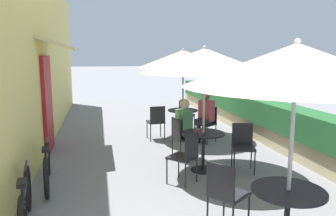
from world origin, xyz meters
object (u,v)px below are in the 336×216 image
at_px(bicycle_leaning, 25,203).
at_px(patio_table_mid, 203,143).
at_px(seated_patron_mid_left, 186,126).
at_px(seated_patron_far_left, 205,115).
at_px(coffee_cup_mid, 198,132).
at_px(patio_table_far, 183,117).
at_px(patio_umbrella_far, 183,59).
at_px(cafe_chair_mid_left, 181,135).
at_px(cafe_chair_far_left, 208,121).
at_px(cafe_chair_mid_right, 186,154).
at_px(patio_umbrella_mid, 205,61).
at_px(patio_table_near, 287,207).
at_px(cafe_chair_mid_back, 243,143).
at_px(cafe_chair_far_back, 156,120).
at_px(coffee_cup_far, 183,109).
at_px(cafe_chair_near_right, 225,191).
at_px(cafe_chair_far_right, 184,113).
at_px(bicycle_second, 47,166).
at_px(patio_umbrella_near, 296,65).

bearing_deg(bicycle_leaning, patio_table_mid, 20.37).
relative_size(seated_patron_mid_left, seated_patron_far_left, 1.00).
height_order(coffee_cup_mid, patio_table_far, coffee_cup_mid).
distance_m(coffee_cup_mid, patio_umbrella_far, 2.91).
relative_size(cafe_chair_mid_left, cafe_chair_far_left, 1.00).
xyz_separation_m(cafe_chair_mid_right, bicycle_leaning, (-2.28, -0.96, -0.18)).
bearing_deg(patio_umbrella_mid, patio_table_near, -88.18).
xyz_separation_m(cafe_chair_mid_back, cafe_chair_far_left, (0.03, 2.09, 0.00)).
bearing_deg(coffee_cup_mid, cafe_chair_far_back, 97.38).
relative_size(patio_table_mid, coffee_cup_far, 8.60).
xyz_separation_m(patio_umbrella_mid, cafe_chair_mid_right, (-0.48, -0.56, -1.50)).
distance_m(seated_patron_mid_left, patio_umbrella_far, 2.26).
xyz_separation_m(seated_patron_mid_left, cafe_chair_far_back, (-0.32, 1.63, -0.17)).
relative_size(coffee_cup_mid, cafe_chair_far_left, 0.10).
bearing_deg(cafe_chair_mid_right, cafe_chair_near_right, -130.40).
bearing_deg(seated_patron_far_left, cafe_chair_far_right, -28.45).
xyz_separation_m(patio_umbrella_mid, bicycle_leaning, (-2.76, -1.51, -1.68)).
bearing_deg(patio_table_mid, cafe_chair_far_right, 81.32).
bearing_deg(patio_umbrella_far, patio_table_near, -91.97).
relative_size(patio_table_far, bicycle_leaning, 0.47).
distance_m(cafe_chair_mid_back, cafe_chair_far_right, 3.33).
relative_size(cafe_chair_mid_left, cafe_chair_mid_right, 1.00).
xyz_separation_m(cafe_chair_mid_right, patio_umbrella_far, (0.73, 3.05, 1.50)).
distance_m(patio_table_near, coffee_cup_mid, 2.55).
bearing_deg(seated_patron_far_left, cafe_chair_far_back, 31.69).
height_order(cafe_chair_near_right, bicycle_second, cafe_chair_near_right).
distance_m(patio_umbrella_near, bicycle_leaning, 3.48).
xyz_separation_m(patio_umbrella_near, cafe_chair_far_right, (0.40, 5.81, -1.50)).
height_order(seated_patron_mid_left, patio_table_far, seated_patron_mid_left).
relative_size(patio_table_mid, patio_table_far, 1.00).
relative_size(patio_umbrella_mid, patio_table_far, 2.95).
relative_size(patio_umbrella_mid, cafe_chair_far_left, 2.62).
height_order(patio_umbrella_near, cafe_chair_near_right, patio_umbrella_near).
distance_m(patio_table_near, bicycle_second, 3.73).
height_order(patio_umbrella_near, cafe_chair_far_right, patio_umbrella_near).
bearing_deg(cafe_chair_mid_right, coffee_cup_mid, 10.46).
distance_m(cafe_chair_mid_left, coffee_cup_far, 1.78).
bearing_deg(seated_patron_far_left, cafe_chair_mid_right, 119.36).
bearing_deg(cafe_chair_mid_right, cafe_chair_mid_back, -24.00).
xyz_separation_m(patio_table_far, cafe_chair_far_back, (-0.72, -0.15, -0.01)).
relative_size(cafe_chair_near_right, cafe_chair_far_right, 1.00).
relative_size(patio_table_far, seated_patron_far_left, 0.62).
height_order(patio_table_near, coffee_cup_mid, coffee_cup_mid).
bearing_deg(patio_umbrella_far, coffee_cup_far, -102.98).
xyz_separation_m(cafe_chair_mid_back, patio_umbrella_far, (-0.46, 2.63, 1.50)).
xyz_separation_m(cafe_chair_far_left, cafe_chair_far_back, (-1.20, 0.40, 0.00)).
height_order(cafe_chair_mid_back, cafe_chair_far_left, same).
bearing_deg(patio_table_near, cafe_chair_mid_back, 75.66).
bearing_deg(patio_table_far, cafe_chair_mid_left, -105.52).
relative_size(cafe_chair_near_right, patio_umbrella_far, 0.38).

